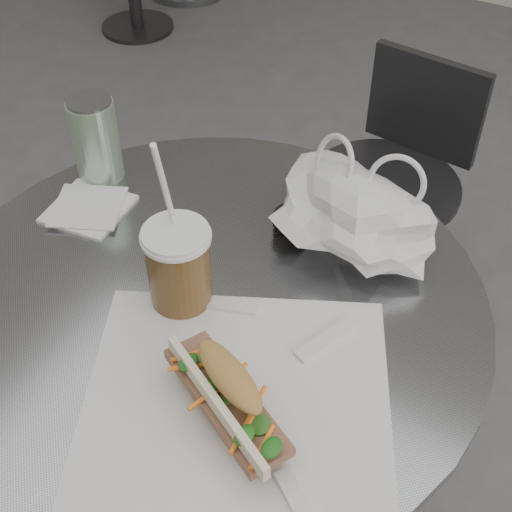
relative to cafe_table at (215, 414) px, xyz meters
The scene contains 9 objects.
cafe_table is the anchor object (origin of this frame).
chair_far 0.80m from the cafe_table, 91.12° to the left, with size 0.35×0.37×0.67m.
sandwich_paper 0.33m from the cafe_table, 45.19° to the right, with size 0.36×0.34×0.00m, color white.
banh_mi 0.37m from the cafe_table, 48.92° to the right, with size 0.25×0.19×0.08m.
iced_coffee 0.34m from the cafe_table, 145.66° to the right, with size 0.09×0.09×0.26m.
sunglasses 0.36m from the cafe_table, 73.36° to the left, with size 0.11×0.09×0.05m.
plastic_bag 0.40m from the cafe_table, 58.17° to the left, with size 0.23×0.17×0.11m, color white, non-canonical shape.
napkin_stack 0.38m from the cafe_table, 166.70° to the left, with size 0.14×0.14×0.01m.
drink_can 0.48m from the cafe_table, 154.54° to the left, with size 0.07×0.07×0.14m.
Camera 1 is at (0.39, -0.33, 1.44)m, focal length 50.00 mm.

